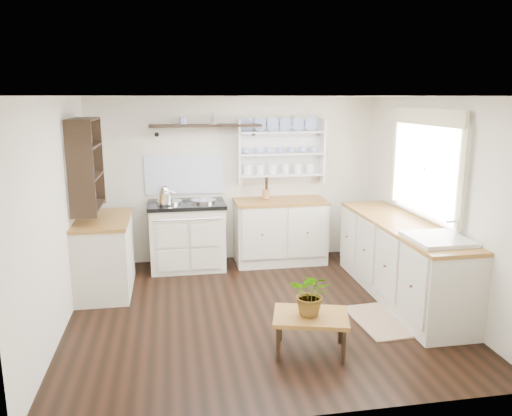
# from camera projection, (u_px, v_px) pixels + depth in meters

# --- Properties ---
(floor) EXTENTS (4.00, 3.80, 0.01)m
(floor) POSITION_uv_depth(u_px,v_px,m) (258.00, 310.00, 5.48)
(floor) COLOR black
(floor) RESTS_ON ground
(wall_back) EXTENTS (4.00, 0.02, 2.30)m
(wall_back) POSITION_uv_depth(u_px,v_px,m) (234.00, 180.00, 7.06)
(wall_back) COLOR silver
(wall_back) RESTS_ON ground
(wall_right) EXTENTS (0.02, 3.80, 2.30)m
(wall_right) POSITION_uv_depth(u_px,v_px,m) (434.00, 202.00, 5.57)
(wall_right) COLOR silver
(wall_right) RESTS_ON ground
(wall_left) EXTENTS (0.02, 3.80, 2.30)m
(wall_left) POSITION_uv_depth(u_px,v_px,m) (58.00, 216.00, 4.90)
(wall_left) COLOR silver
(wall_left) RESTS_ON ground
(ceiling) EXTENTS (4.00, 3.80, 0.01)m
(ceiling) POSITION_uv_depth(u_px,v_px,m) (258.00, 96.00, 4.98)
(ceiling) COLOR white
(ceiling) RESTS_ON wall_back
(window) EXTENTS (0.08, 1.55, 1.22)m
(window) POSITION_uv_depth(u_px,v_px,m) (426.00, 163.00, 5.61)
(window) COLOR white
(window) RESTS_ON wall_right
(aga_cooker) EXTENTS (1.02, 0.71, 0.94)m
(aga_cooker) POSITION_uv_depth(u_px,v_px,m) (188.00, 235.00, 6.78)
(aga_cooker) COLOR beige
(aga_cooker) RESTS_ON floor
(back_cabinets) EXTENTS (1.27, 0.63, 0.90)m
(back_cabinets) POSITION_uv_depth(u_px,v_px,m) (280.00, 230.00, 7.02)
(back_cabinets) COLOR beige
(back_cabinets) RESTS_ON floor
(right_cabinets) EXTENTS (0.62, 2.43, 0.90)m
(right_cabinets) POSITION_uv_depth(u_px,v_px,m) (401.00, 259.00, 5.76)
(right_cabinets) COLOR beige
(right_cabinets) RESTS_ON floor
(belfast_sink) EXTENTS (0.55, 0.60, 0.45)m
(belfast_sink) POSITION_uv_depth(u_px,v_px,m) (437.00, 250.00, 4.97)
(belfast_sink) COLOR white
(belfast_sink) RESTS_ON right_cabinets
(left_cabinets) EXTENTS (0.62, 1.13, 0.90)m
(left_cabinets) POSITION_uv_depth(u_px,v_px,m) (105.00, 254.00, 5.96)
(left_cabinets) COLOR beige
(left_cabinets) RESTS_ON floor
(plate_rack) EXTENTS (1.20, 0.22, 0.90)m
(plate_rack) POSITION_uv_depth(u_px,v_px,m) (280.00, 151.00, 7.05)
(plate_rack) COLOR white
(plate_rack) RESTS_ON wall_back
(high_shelf) EXTENTS (1.50, 0.29, 0.16)m
(high_shelf) POSITION_uv_depth(u_px,v_px,m) (206.00, 126.00, 6.71)
(high_shelf) COLOR black
(high_shelf) RESTS_ON wall_back
(left_shelving) EXTENTS (0.28, 0.80, 1.05)m
(left_shelving) POSITION_uv_depth(u_px,v_px,m) (86.00, 164.00, 5.70)
(left_shelving) COLOR black
(left_shelving) RESTS_ON wall_left
(kettle) EXTENTS (0.19, 0.19, 0.24)m
(kettle) POSITION_uv_depth(u_px,v_px,m) (165.00, 195.00, 6.49)
(kettle) COLOR silver
(kettle) RESTS_ON aga_cooker
(utensil_crock) EXTENTS (0.11, 0.11, 0.13)m
(utensil_crock) POSITION_uv_depth(u_px,v_px,m) (266.00, 194.00, 6.96)
(utensil_crock) COLOR #A56D3C
(utensil_crock) RESTS_ON back_cabinets
(center_table) EXTENTS (0.77, 0.64, 0.36)m
(center_table) POSITION_uv_depth(u_px,v_px,m) (311.00, 319.00, 4.53)
(center_table) COLOR brown
(center_table) RESTS_ON floor
(potted_plant) EXTENTS (0.48, 0.46, 0.41)m
(potted_plant) POSITION_uv_depth(u_px,v_px,m) (311.00, 293.00, 4.48)
(potted_plant) COLOR #3F7233
(potted_plant) RESTS_ON center_table
(floor_rug) EXTENTS (0.61, 0.89, 0.02)m
(floor_rug) POSITION_uv_depth(u_px,v_px,m) (382.00, 321.00, 5.22)
(floor_rug) COLOR #876A4E
(floor_rug) RESTS_ON floor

